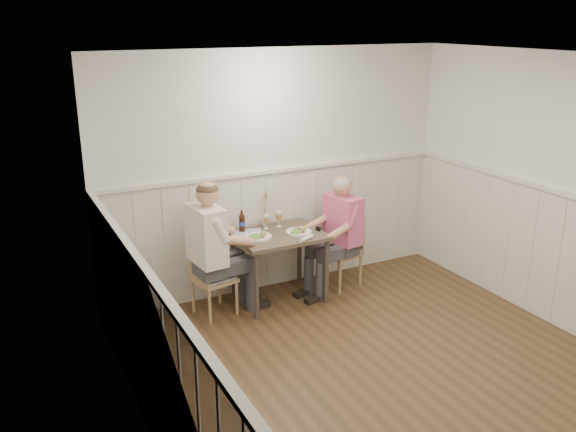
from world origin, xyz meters
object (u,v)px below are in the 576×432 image
(chair_right, at_px, (343,247))
(man_in_pink, at_px, (340,242))
(chair_left, at_px, (210,276))
(diner_cream, at_px, (212,261))
(grass_vase, at_px, (264,209))
(dining_table, at_px, (279,243))
(beer_bottle, at_px, (242,222))

(chair_right, bearing_deg, man_in_pink, -140.63)
(chair_left, xyz_separation_m, diner_cream, (0.02, -0.02, 0.17))
(man_in_pink, height_order, grass_vase, man_in_pink)
(grass_vase, bearing_deg, man_in_pink, -24.48)
(chair_left, height_order, grass_vase, grass_vase)
(dining_table, bearing_deg, chair_left, -179.33)
(diner_cream, xyz_separation_m, beer_bottle, (0.44, 0.26, 0.25))
(dining_table, bearing_deg, diner_cream, -177.45)
(chair_right, bearing_deg, dining_table, -177.38)
(chair_right, relative_size, diner_cream, 0.57)
(diner_cream, distance_m, beer_bottle, 0.57)
(dining_table, relative_size, diner_cream, 0.63)
(chair_right, bearing_deg, diner_cream, -177.42)
(chair_right, distance_m, beer_bottle, 1.22)
(dining_table, relative_size, chair_right, 1.10)
(grass_vase, bearing_deg, chair_right, -16.63)
(beer_bottle, bearing_deg, chair_left, -152.55)
(dining_table, relative_size, chair_left, 1.14)
(chair_right, distance_m, diner_cream, 1.58)
(chair_right, bearing_deg, chair_left, -178.33)
(beer_bottle, bearing_deg, man_in_pink, -15.15)
(chair_right, height_order, diner_cream, diner_cream)
(dining_table, distance_m, beer_bottle, 0.44)
(dining_table, relative_size, man_in_pink, 0.69)
(chair_right, bearing_deg, beer_bottle, 170.36)
(beer_bottle, bearing_deg, dining_table, -35.68)
(chair_left, xyz_separation_m, grass_vase, (0.74, 0.30, 0.51))
(diner_cream, bearing_deg, man_in_pink, -0.58)
(chair_right, distance_m, man_in_pink, 0.17)
(dining_table, distance_m, chair_right, 0.84)
(dining_table, distance_m, diner_cream, 0.76)
(diner_cream, bearing_deg, chair_right, 2.58)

